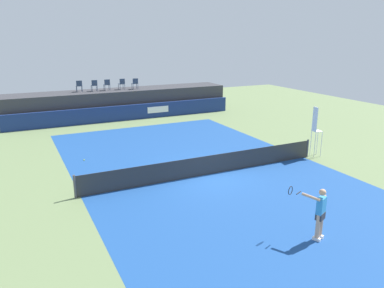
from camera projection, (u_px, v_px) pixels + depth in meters
name	position (u px, v px, depth m)	size (l,w,h in m)	color
ground_plane	(182.00, 157.00, 20.80)	(48.00, 48.00, 0.00)	#6B7F51
court_inner	(208.00, 174.00, 18.21)	(12.00, 22.00, 0.00)	#1C478C
sponsor_wall	(127.00, 113.00, 29.70)	(18.00, 0.22, 1.20)	navy
spectator_platform	(120.00, 103.00, 31.11)	(18.00, 2.80, 2.20)	#38383D
spectator_chair_far_left	(79.00, 86.00, 29.45)	(0.47, 0.47, 0.89)	#2D3D56
spectator_chair_left	(94.00, 85.00, 29.76)	(0.45, 0.45, 0.89)	#2D3D56
spectator_chair_center	(107.00, 84.00, 30.20)	(0.44, 0.44, 0.89)	#2D3D56
spectator_chair_right	(122.00, 83.00, 30.70)	(0.47, 0.47, 0.89)	#2D3D56
spectator_chair_far_right	(135.00, 83.00, 30.93)	(0.45, 0.45, 0.89)	#2D3D56
umpire_chair	(316.00, 128.00, 20.60)	(0.52, 0.52, 2.76)	white
tennis_net	(208.00, 165.00, 18.08)	(12.40, 0.02, 0.95)	#2D2D2D
net_post_near	(75.00, 187.00, 15.46)	(0.10, 0.10, 1.00)	#4C4C51
net_post_far	(307.00, 148.00, 20.68)	(0.10, 0.10, 1.00)	#4C4C51
tennis_player	(320.00, 212.00, 12.20)	(1.02, 1.06, 1.77)	white
tennis_ball	(84.00, 160.00, 20.22)	(0.07, 0.07, 0.07)	#D8EA33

